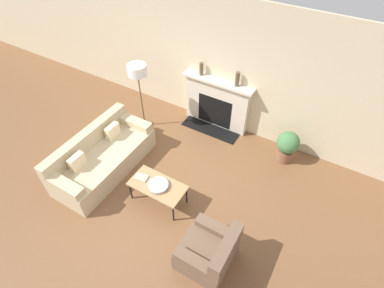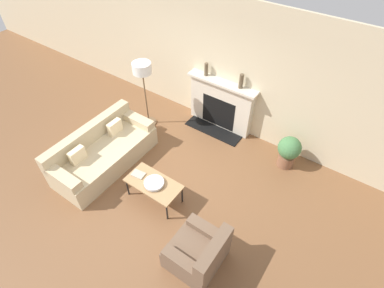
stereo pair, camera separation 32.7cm
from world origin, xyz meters
name	(u,v)px [view 2 (the right image)]	position (x,y,z in m)	size (l,w,h in m)	color
ground_plane	(150,185)	(0.00, 0.00, 0.00)	(18.00, 18.00, 0.00)	brown
wall_back	(220,66)	(0.00, 2.48, 1.45)	(18.00, 0.06, 2.90)	beige
fireplace	(221,105)	(0.17, 2.34, 0.58)	(1.63, 0.59, 1.20)	beige
couch	(103,152)	(-1.15, -0.08, 0.31)	(0.95, 2.17, 0.82)	#CCB78E
armchair_near	(199,252)	(1.63, -0.72, 0.29)	(0.79, 0.82, 0.78)	brown
coffee_table	(154,184)	(0.28, -0.17, 0.41)	(1.02, 0.53, 0.45)	tan
bowl	(154,183)	(0.32, -0.18, 0.49)	(0.36, 0.36, 0.06)	silver
book	(138,174)	(-0.06, -0.18, 0.46)	(0.26, 0.19, 0.02)	#B2A893
floor_lamp	(143,75)	(-1.25, 1.43, 1.32)	(0.41, 0.41, 1.60)	brown
mantel_vase_left	(206,69)	(-0.26, 2.35, 1.34)	(0.08, 0.08, 0.29)	brown
mantel_vase_center_left	(241,81)	(0.59, 2.35, 1.35)	(0.09, 0.09, 0.32)	brown
potted_plant	(289,151)	(1.96, 2.03, 0.41)	(0.46, 0.46, 0.72)	brown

